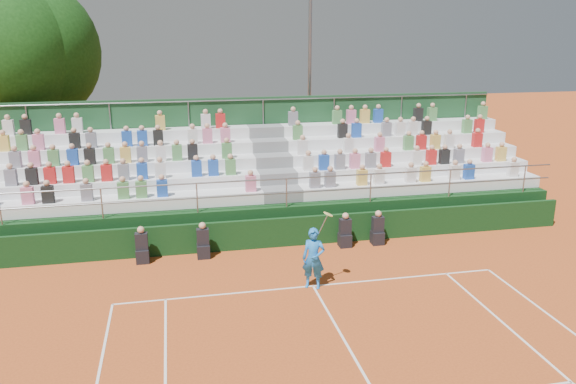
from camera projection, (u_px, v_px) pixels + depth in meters
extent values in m
plane|color=#B94F1E|center=(313.00, 286.00, 15.94)|extent=(90.00, 90.00, 0.00)
cube|color=white|center=(313.00, 286.00, 15.94)|extent=(11.00, 0.06, 0.01)
cube|color=white|center=(347.00, 345.00, 12.93)|extent=(0.06, 6.40, 0.01)
cube|color=black|center=(290.00, 232.00, 18.81)|extent=(20.00, 0.15, 1.00)
cube|color=black|center=(143.00, 256.00, 17.53)|extent=(0.40, 0.40, 0.44)
cube|color=black|center=(142.00, 241.00, 17.39)|extent=(0.38, 0.25, 0.55)
sphere|color=tan|center=(141.00, 230.00, 17.29)|extent=(0.22, 0.22, 0.22)
cube|color=black|center=(203.00, 251.00, 17.90)|extent=(0.40, 0.40, 0.44)
cube|color=black|center=(203.00, 237.00, 17.76)|extent=(0.38, 0.25, 0.55)
sphere|color=tan|center=(202.00, 226.00, 17.66)|extent=(0.22, 0.22, 0.22)
cube|color=black|center=(345.00, 240.00, 18.82)|extent=(0.40, 0.40, 0.44)
cube|color=black|center=(345.00, 227.00, 18.69)|extent=(0.38, 0.25, 0.55)
sphere|color=tan|center=(345.00, 216.00, 18.58)|extent=(0.22, 0.22, 0.22)
cube|color=black|center=(377.00, 238.00, 19.05)|extent=(0.40, 0.40, 0.44)
cube|color=black|center=(378.00, 224.00, 18.91)|extent=(0.38, 0.25, 0.55)
sphere|color=tan|center=(378.00, 214.00, 18.81)|extent=(0.22, 0.22, 0.22)
cube|color=black|center=(273.00, 202.00, 21.70)|extent=(20.00, 5.20, 1.20)
cube|color=silver|center=(126.00, 203.00, 18.85)|extent=(9.30, 0.85, 0.42)
cube|color=silver|center=(422.00, 186.00, 20.95)|extent=(9.30, 0.85, 0.42)
cube|color=slate|center=(282.00, 194.00, 19.90)|extent=(1.40, 0.85, 0.42)
cube|color=silver|center=(126.00, 184.00, 19.53)|extent=(9.30, 0.85, 0.42)
cube|color=silver|center=(413.00, 170.00, 21.64)|extent=(9.30, 0.85, 0.42)
cube|color=slate|center=(277.00, 177.00, 20.59)|extent=(1.40, 0.85, 0.42)
cube|color=silver|center=(127.00, 167.00, 20.22)|extent=(9.30, 0.85, 0.42)
cube|color=silver|center=(405.00, 154.00, 22.32)|extent=(9.30, 0.85, 0.42)
cube|color=slate|center=(273.00, 160.00, 21.27)|extent=(1.40, 0.85, 0.42)
cube|color=silver|center=(128.00, 151.00, 20.90)|extent=(9.30, 0.85, 0.42)
cube|color=silver|center=(397.00, 140.00, 23.00)|extent=(9.30, 0.85, 0.42)
cube|color=slate|center=(269.00, 145.00, 21.95)|extent=(1.40, 0.85, 0.42)
cube|color=silver|center=(128.00, 136.00, 21.58)|extent=(9.30, 0.85, 0.42)
cube|color=silver|center=(390.00, 126.00, 23.68)|extent=(9.30, 0.85, 0.42)
cube|color=slate|center=(265.00, 131.00, 22.63)|extent=(1.40, 0.85, 0.42)
cube|color=#1B4726|center=(263.00, 150.00, 23.37)|extent=(20.00, 0.12, 4.40)
cylinder|color=gray|center=(286.00, 179.00, 18.86)|extent=(20.00, 0.05, 0.05)
cylinder|color=gray|center=(263.00, 100.00, 22.70)|extent=(20.00, 0.05, 0.05)
cube|color=pink|center=(28.00, 195.00, 17.99)|extent=(0.36, 0.24, 0.56)
cube|color=black|center=(48.00, 194.00, 18.11)|extent=(0.36, 0.24, 0.56)
cube|color=slate|center=(87.00, 192.00, 18.34)|extent=(0.36, 0.24, 0.56)
cube|color=#4C8C4C|center=(123.00, 190.00, 18.57)|extent=(0.36, 0.24, 0.56)
cube|color=#4C8C4C|center=(141.00, 189.00, 18.68)|extent=(0.36, 0.24, 0.56)
cube|color=#1E4CB2|center=(162.00, 188.00, 18.82)|extent=(0.36, 0.24, 0.56)
cube|color=pink|center=(251.00, 183.00, 19.41)|extent=(0.36, 0.24, 0.56)
cube|color=slate|center=(11.00, 177.00, 18.54)|extent=(0.36, 0.24, 0.56)
cube|color=black|center=(32.00, 176.00, 18.67)|extent=(0.36, 0.24, 0.56)
cube|color=red|center=(50.00, 175.00, 18.78)|extent=(0.36, 0.24, 0.56)
cube|color=red|center=(69.00, 175.00, 18.90)|extent=(0.36, 0.24, 0.56)
cube|color=#4C8C4C|center=(88.00, 174.00, 19.02)|extent=(0.36, 0.24, 0.56)
cube|color=red|center=(107.00, 173.00, 19.14)|extent=(0.36, 0.24, 0.56)
cube|color=slate|center=(124.00, 172.00, 19.25)|extent=(0.36, 0.24, 0.56)
cube|color=#1E4CB2|center=(142.00, 171.00, 19.37)|extent=(0.36, 0.24, 0.56)
cube|color=silver|center=(160.00, 170.00, 19.49)|extent=(0.36, 0.24, 0.56)
cube|color=#1E4CB2|center=(197.00, 168.00, 19.74)|extent=(0.36, 0.24, 0.56)
cube|color=#1E4CB2|center=(213.00, 168.00, 19.85)|extent=(0.36, 0.24, 0.56)
cube|color=#4C8C4C|center=(231.00, 167.00, 19.97)|extent=(0.36, 0.24, 0.56)
cube|color=slate|center=(15.00, 159.00, 19.22)|extent=(0.36, 0.24, 0.56)
cube|color=pink|center=(35.00, 159.00, 19.34)|extent=(0.36, 0.24, 0.56)
cube|color=#4C8C4C|center=(54.00, 158.00, 19.47)|extent=(0.36, 0.24, 0.56)
cube|color=#1E4CB2|center=(73.00, 157.00, 19.59)|extent=(0.36, 0.24, 0.56)
cube|color=black|center=(90.00, 156.00, 19.70)|extent=(0.36, 0.24, 0.56)
cube|color=#4C8C4C|center=(109.00, 155.00, 19.83)|extent=(0.36, 0.24, 0.56)
cube|color=gold|center=(126.00, 155.00, 19.94)|extent=(0.36, 0.24, 0.56)
cube|color=slate|center=(142.00, 154.00, 20.05)|extent=(0.36, 0.24, 0.56)
cube|color=silver|center=(161.00, 153.00, 20.18)|extent=(0.36, 0.24, 0.56)
cube|color=#4C8C4C|center=(177.00, 153.00, 20.29)|extent=(0.36, 0.24, 0.56)
cube|color=black|center=(193.00, 152.00, 20.40)|extent=(0.36, 0.24, 0.56)
cube|color=#4C8C4C|center=(227.00, 150.00, 20.65)|extent=(0.36, 0.24, 0.56)
cube|color=gold|center=(4.00, 143.00, 19.80)|extent=(0.36, 0.24, 0.56)
cube|color=#4C8C4C|center=(22.00, 143.00, 19.92)|extent=(0.36, 0.24, 0.56)
cube|color=pink|center=(39.00, 142.00, 20.03)|extent=(0.36, 0.24, 0.56)
cube|color=black|center=(75.00, 141.00, 20.27)|extent=(0.36, 0.24, 0.56)
cube|color=slate|center=(91.00, 140.00, 20.38)|extent=(0.36, 0.24, 0.56)
cube|color=#1E4CB2|center=(127.00, 139.00, 20.63)|extent=(0.36, 0.24, 0.56)
cube|color=#1E4CB2|center=(142.00, 138.00, 20.74)|extent=(0.36, 0.24, 0.56)
cube|color=black|center=(158.00, 138.00, 20.85)|extent=(0.36, 0.24, 0.56)
cube|color=silver|center=(193.00, 136.00, 21.10)|extent=(0.36, 0.24, 0.56)
cube|color=pink|center=(207.00, 136.00, 21.21)|extent=(0.36, 0.24, 0.56)
cube|color=pink|center=(225.00, 135.00, 21.34)|extent=(0.36, 0.24, 0.56)
cube|color=silver|center=(9.00, 128.00, 20.49)|extent=(0.36, 0.24, 0.56)
cube|color=black|center=(26.00, 127.00, 20.60)|extent=(0.36, 0.24, 0.56)
cube|color=pink|center=(60.00, 126.00, 20.83)|extent=(0.36, 0.24, 0.56)
cube|color=silver|center=(77.00, 125.00, 20.96)|extent=(0.36, 0.24, 0.56)
cube|color=gold|center=(160.00, 123.00, 21.55)|extent=(0.36, 0.24, 0.56)
cube|color=silver|center=(206.00, 121.00, 21.89)|extent=(0.36, 0.24, 0.56)
cube|color=red|center=(220.00, 121.00, 22.00)|extent=(0.36, 0.24, 0.56)
cube|color=slate|center=(315.00, 180.00, 19.86)|extent=(0.36, 0.24, 0.56)
cube|color=slate|center=(330.00, 179.00, 19.97)|extent=(0.36, 0.24, 0.56)
cube|color=gold|center=(362.00, 177.00, 20.20)|extent=(0.36, 0.24, 0.56)
cube|color=silver|center=(379.00, 176.00, 20.33)|extent=(0.36, 0.24, 0.56)
cube|color=silver|center=(410.00, 175.00, 20.57)|extent=(0.36, 0.24, 0.56)
cube|color=gold|center=(425.00, 174.00, 20.68)|extent=(0.36, 0.24, 0.56)
cube|color=silver|center=(454.00, 172.00, 20.91)|extent=(0.36, 0.24, 0.56)
cube|color=#1E4CB2|center=(469.00, 172.00, 21.03)|extent=(0.36, 0.24, 0.56)
cube|color=silver|center=(513.00, 169.00, 21.39)|extent=(0.36, 0.24, 0.56)
cube|color=silver|center=(308.00, 163.00, 20.53)|extent=(0.36, 0.24, 0.56)
cube|color=#1E4CB2|center=(324.00, 162.00, 20.65)|extent=(0.36, 0.24, 0.56)
cube|color=slate|center=(340.00, 162.00, 20.77)|extent=(0.36, 0.24, 0.56)
cube|color=pink|center=(355.00, 161.00, 20.88)|extent=(0.36, 0.24, 0.56)
cube|color=slate|center=(371.00, 160.00, 21.00)|extent=(0.36, 0.24, 0.56)
cube|color=red|center=(386.00, 159.00, 21.12)|extent=(0.36, 0.24, 0.56)
cube|color=silver|center=(416.00, 158.00, 21.37)|extent=(0.36, 0.24, 0.56)
cube|color=red|center=(431.00, 157.00, 21.48)|extent=(0.36, 0.24, 0.56)
cube|color=black|center=(444.00, 157.00, 21.59)|extent=(0.36, 0.24, 0.56)
cube|color=slate|center=(459.00, 156.00, 21.71)|extent=(0.36, 0.24, 0.56)
cube|color=pink|center=(487.00, 155.00, 21.95)|extent=(0.36, 0.24, 0.56)
cube|color=gold|center=(501.00, 154.00, 22.06)|extent=(0.36, 0.24, 0.56)
cube|color=silver|center=(303.00, 147.00, 21.21)|extent=(0.36, 0.24, 0.56)
cube|color=silver|center=(348.00, 145.00, 21.57)|extent=(0.36, 0.24, 0.56)
cube|color=pink|center=(379.00, 144.00, 21.81)|extent=(0.36, 0.24, 0.56)
cube|color=#4C8C4C|center=(408.00, 143.00, 22.05)|extent=(0.36, 0.24, 0.56)
cube|color=red|center=(421.00, 142.00, 22.16)|extent=(0.36, 0.24, 0.56)
cube|color=gold|center=(435.00, 142.00, 22.27)|extent=(0.36, 0.24, 0.56)
cube|color=silver|center=(449.00, 141.00, 22.39)|extent=(0.36, 0.24, 0.56)
cube|color=red|center=(477.00, 140.00, 22.63)|extent=(0.36, 0.24, 0.56)
cube|color=#4C8C4C|center=(298.00, 132.00, 21.89)|extent=(0.36, 0.24, 0.56)
cube|color=black|center=(342.00, 131.00, 22.25)|extent=(0.36, 0.24, 0.56)
cube|color=#1E4CB2|center=(356.00, 130.00, 22.37)|extent=(0.36, 0.24, 0.56)
cube|color=slate|center=(386.00, 129.00, 22.61)|extent=(0.36, 0.24, 0.56)
cube|color=silver|center=(400.00, 129.00, 22.73)|extent=(0.36, 0.24, 0.56)
cube|color=silver|center=(413.00, 128.00, 22.84)|extent=(0.36, 0.24, 0.56)
cube|color=black|center=(426.00, 128.00, 22.96)|extent=(0.36, 0.24, 0.56)
cube|color=#4C8C4C|center=(467.00, 126.00, 23.31)|extent=(0.36, 0.24, 0.56)
cube|color=red|center=(479.00, 126.00, 23.42)|extent=(0.36, 0.24, 0.56)
cube|color=slate|center=(293.00, 119.00, 22.58)|extent=(0.36, 0.24, 0.56)
cube|color=#4C8C4C|center=(337.00, 117.00, 22.94)|extent=(0.36, 0.24, 0.56)
cube|color=pink|center=(351.00, 117.00, 23.06)|extent=(0.36, 0.24, 0.56)
cube|color=gold|center=(365.00, 116.00, 23.17)|extent=(0.36, 0.24, 0.56)
cube|color=#1E4CB2|center=(378.00, 116.00, 23.29)|extent=(0.36, 0.24, 0.56)
cube|color=black|center=(418.00, 115.00, 23.64)|extent=(0.36, 0.24, 0.56)
cube|color=#4C8C4C|center=(432.00, 114.00, 23.76)|extent=(0.36, 0.24, 0.56)
cube|color=#4C8C4C|center=(482.00, 113.00, 24.22)|extent=(0.36, 0.24, 0.56)
imported|color=blue|center=(314.00, 258.00, 15.64)|extent=(0.75, 0.64, 1.75)
cylinder|color=gray|center=(323.00, 225.00, 15.42)|extent=(0.26, 0.03, 0.51)
cylinder|color=#E5D866|center=(328.00, 214.00, 15.36)|extent=(0.26, 0.28, 0.14)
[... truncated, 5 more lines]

